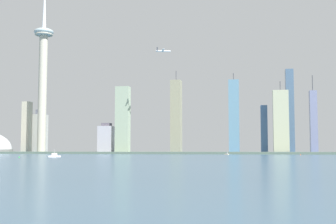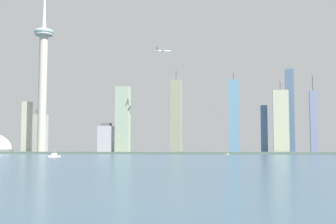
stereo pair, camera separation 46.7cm
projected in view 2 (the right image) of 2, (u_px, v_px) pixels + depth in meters
The scene contains 18 objects.
ground_plane at pixel (59, 161), 343.96m from camera, with size 6000.00×6000.00×0.00m, color #3C5B72.
waterfront_pier at pixel (167, 153), 798.42m from camera, with size 952.60×64.79×3.81m, color #526658.
observation_tower at pixel (43, 69), 889.02m from camera, with size 38.29×38.29×360.32m.
skyscraper_0 at pixel (264, 130), 843.39m from camera, with size 12.27×21.63×89.80m.
skyscraper_1 at pixel (40, 133), 948.78m from camera, with size 23.96×26.88×90.92m.
skyscraper_2 at pixel (176, 117), 900.40m from camera, with size 20.41×25.50×165.17m.
skyscraper_3 at pixel (234, 116), 872.12m from camera, with size 20.03×12.48×155.68m.
skyscraper_4 at pixel (106, 139), 833.98m from camera, with size 26.23×27.82×56.44m.
skyscraper_5 at pixel (314, 122), 849.36m from camera, with size 13.15×15.80×148.07m.
skyscraper_6 at pixel (290, 111), 849.24m from camera, with size 14.56×18.72×158.72m.
skyscraper_7 at pixel (281, 122), 813.26m from camera, with size 27.43×14.30×131.07m.
skyscraper_8 at pixel (123, 120), 821.43m from camera, with size 24.84×17.32×122.08m.
skyscraper_10 at pixel (27, 127), 923.64m from camera, with size 16.11×15.97×105.16m.
boat_2 at pixel (227, 154), 699.76m from camera, with size 7.22×5.60×3.26m.
boat_3 at pixel (54, 156), 507.79m from camera, with size 13.60×11.02×8.69m.
channel_buoy_0 at pixel (301, 155), 660.39m from camera, with size 1.68×1.68×1.57m, color #E54C19.
channel_buoy_1 at pixel (19, 157), 467.57m from camera, with size 1.13×1.13×2.13m, color green.
airplane at pixel (163, 51), 757.64m from camera, with size 24.29×26.01×7.68m.
Camera 2 is at (142.34, -325.85, 9.57)m, focal length 48.41 mm.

